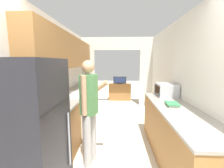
{
  "coord_description": "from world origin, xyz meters",
  "views": [
    {
      "loc": [
        0.05,
        -0.91,
        1.62
      ],
      "look_at": [
        -0.1,
        2.64,
        1.09
      ],
      "focal_mm": 24.0,
      "sensor_mm": 36.0,
      "label": 1
    }
  ],
  "objects_px": {
    "range_oven": "(73,114)",
    "tv_cabinet": "(120,92)",
    "person": "(89,110)",
    "book_stack": "(172,104)",
    "refrigerator": "(26,138)",
    "television": "(120,80)",
    "microwave": "(166,90)"
  },
  "relations": [
    {
      "from": "person",
      "to": "microwave",
      "type": "distance_m",
      "value": 1.76
    },
    {
      "from": "microwave",
      "to": "television",
      "type": "relative_size",
      "value": 0.86
    },
    {
      "from": "person",
      "to": "tv_cabinet",
      "type": "distance_m",
      "value": 4.2
    },
    {
      "from": "range_oven",
      "to": "tv_cabinet",
      "type": "relative_size",
      "value": 1.12
    },
    {
      "from": "range_oven",
      "to": "tv_cabinet",
      "type": "xyz_separation_m",
      "value": [
        1.09,
        3.15,
        -0.11
      ]
    },
    {
      "from": "microwave",
      "to": "book_stack",
      "type": "distance_m",
      "value": 0.74
    },
    {
      "from": "microwave",
      "to": "person",
      "type": "bearing_deg",
      "value": -146.84
    },
    {
      "from": "person",
      "to": "microwave",
      "type": "bearing_deg",
      "value": -39.39
    },
    {
      "from": "television",
      "to": "tv_cabinet",
      "type": "bearing_deg",
      "value": 90.0
    },
    {
      "from": "refrigerator",
      "to": "microwave",
      "type": "height_order",
      "value": "refrigerator"
    },
    {
      "from": "refrigerator",
      "to": "television",
      "type": "distance_m",
      "value": 4.98
    },
    {
      "from": "refrigerator",
      "to": "person",
      "type": "relative_size",
      "value": 1.01
    },
    {
      "from": "range_oven",
      "to": "television",
      "type": "height_order",
      "value": "range_oven"
    },
    {
      "from": "refrigerator",
      "to": "television",
      "type": "xyz_separation_m",
      "value": [
        1.03,
        4.87,
        0.03
      ]
    },
    {
      "from": "book_stack",
      "to": "tv_cabinet",
      "type": "height_order",
      "value": "book_stack"
    },
    {
      "from": "refrigerator",
      "to": "tv_cabinet",
      "type": "bearing_deg",
      "value": 78.13
    },
    {
      "from": "book_stack",
      "to": "tv_cabinet",
      "type": "xyz_separation_m",
      "value": [
        -0.84,
        3.89,
        -0.58
      ]
    },
    {
      "from": "book_stack",
      "to": "person",
      "type": "bearing_deg",
      "value": -169.95
    },
    {
      "from": "refrigerator",
      "to": "television",
      "type": "height_order",
      "value": "refrigerator"
    },
    {
      "from": "refrigerator",
      "to": "range_oven",
      "type": "bearing_deg",
      "value": 91.83
    },
    {
      "from": "range_oven",
      "to": "television",
      "type": "relative_size",
      "value": 1.92
    },
    {
      "from": "person",
      "to": "book_stack",
      "type": "bearing_deg",
      "value": -62.5
    },
    {
      "from": "microwave",
      "to": "tv_cabinet",
      "type": "distance_m",
      "value": 3.39
    },
    {
      "from": "refrigerator",
      "to": "book_stack",
      "type": "relative_size",
      "value": 5.33
    },
    {
      "from": "range_oven",
      "to": "television",
      "type": "distance_m",
      "value": 3.31
    },
    {
      "from": "microwave",
      "to": "television",
      "type": "bearing_deg",
      "value": 106.94
    },
    {
      "from": "book_stack",
      "to": "tv_cabinet",
      "type": "distance_m",
      "value": 4.03
    },
    {
      "from": "refrigerator",
      "to": "range_oven",
      "type": "distance_m",
      "value": 1.8
    },
    {
      "from": "refrigerator",
      "to": "person",
      "type": "bearing_deg",
      "value": 56.08
    },
    {
      "from": "person",
      "to": "tv_cabinet",
      "type": "bearing_deg",
      "value": 10.41
    },
    {
      "from": "refrigerator",
      "to": "person",
      "type": "height_order",
      "value": "refrigerator"
    },
    {
      "from": "person",
      "to": "television",
      "type": "distance_m",
      "value": 4.12
    }
  ]
}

